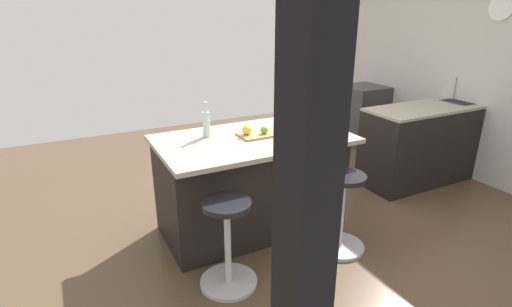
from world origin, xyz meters
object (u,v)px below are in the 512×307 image
object	(u,v)px
apple_green	(264,130)
apple_yellow	(247,130)
oven_range	(362,115)
fruit_bowl	(304,123)
stool_by_window	(341,214)
kitchen_island	(251,182)
cutting_board	(259,134)
stool_middle	(228,246)
water_bottle	(206,123)

from	to	relation	value
apple_green	apple_yellow	xyz separation A→B (m)	(0.15, -0.05, 0.01)
oven_range	fruit_bowl	size ratio (longest dim) A/B	4.05
stool_by_window	apple_yellow	world-z (taller)	apple_yellow
oven_range	apple_yellow	xyz separation A→B (m)	(2.71, 1.51, 0.55)
kitchen_island	fruit_bowl	distance (m)	0.76
stool_by_window	fruit_bowl	distance (m)	0.94
cutting_board	apple_green	distance (m)	0.07
apple_green	fruit_bowl	world-z (taller)	apple_green
oven_range	stool_middle	distance (m)	3.86
kitchen_island	apple_green	bearing A→B (deg)	148.56
apple_green	water_bottle	distance (m)	0.51
stool_middle	apple_green	xyz separation A→B (m)	(-0.63, -0.61, 0.65)
stool_middle	kitchen_island	bearing A→B (deg)	-128.27
oven_range	stool_by_window	xyz separation A→B (m)	(2.13, 2.17, -0.11)
apple_green	water_bottle	world-z (taller)	water_bottle
stool_by_window	water_bottle	size ratio (longest dim) A/B	2.25
apple_yellow	fruit_bowl	world-z (taller)	apple_yellow
stool_by_window	apple_green	size ratio (longest dim) A/B	9.99
fruit_bowl	cutting_board	bearing A→B (deg)	4.49
oven_range	kitchen_island	size ratio (longest dim) A/B	0.53
apple_green	apple_yellow	distance (m)	0.16
kitchen_island	apple_yellow	xyz separation A→B (m)	(0.05, 0.01, 0.52)
apple_yellow	stool_middle	bearing A→B (deg)	53.83
oven_range	apple_green	size ratio (longest dim) A/B	12.67
stool_by_window	stool_middle	size ratio (longest dim) A/B	1.00
apple_yellow	stool_by_window	bearing A→B (deg)	131.14
stool_by_window	apple_green	bearing A→B (deg)	-54.89
oven_range	water_bottle	world-z (taller)	water_bottle
apple_green	apple_yellow	bearing A→B (deg)	-18.81
stool_by_window	fruit_bowl	size ratio (longest dim) A/B	3.19
kitchen_island	cutting_board	bearing A→B (deg)	157.24
apple_yellow	water_bottle	world-z (taller)	water_bottle
stool_middle	apple_green	distance (m)	1.09
cutting_board	apple_green	bearing A→B (deg)	135.38
apple_green	stool_by_window	bearing A→B (deg)	125.11
kitchen_island	stool_by_window	xyz separation A→B (m)	(-0.53, 0.67, -0.14)
kitchen_island	apple_green	distance (m)	0.53
kitchen_island	oven_range	bearing A→B (deg)	-150.54
oven_range	apple_green	distance (m)	3.05
kitchen_island	cutting_board	size ratio (longest dim) A/B	4.70
kitchen_island	stool_middle	distance (m)	0.87
apple_yellow	fruit_bowl	bearing A→B (deg)	-177.89
stool_by_window	oven_range	bearing A→B (deg)	-134.40
stool_middle	water_bottle	size ratio (longest dim) A/B	2.25
apple_yellow	water_bottle	bearing A→B (deg)	-27.06
cutting_board	oven_range	bearing A→B (deg)	-149.45
stool_middle	apple_yellow	bearing A→B (deg)	-126.17
oven_range	apple_green	world-z (taller)	apple_green
fruit_bowl	apple_green	bearing A→B (deg)	8.89
stool_middle	oven_range	bearing A→B (deg)	-145.72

